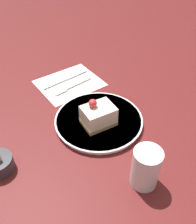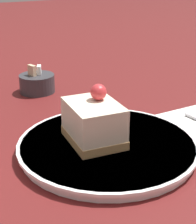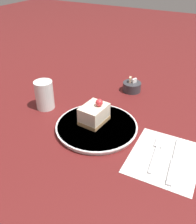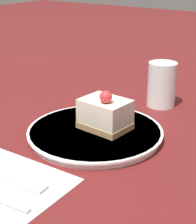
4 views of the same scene
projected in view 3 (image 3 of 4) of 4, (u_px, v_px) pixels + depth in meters
The scene contains 8 objects.
ground_plane at pixel (106, 129), 0.81m from camera, with size 4.00×4.00×0.00m, color #5B1919.
plate at pixel (97, 127), 0.80m from camera, with size 0.26×0.26×0.02m.
cake_slice at pixel (94, 114), 0.80m from camera, with size 0.08×0.10×0.08m.
napkin at pixel (164, 158), 0.69m from camera, with size 0.19×0.22×0.00m.
fork at pixel (157, 151), 0.71m from camera, with size 0.03×0.16×0.00m.
knife at pixel (173, 164), 0.67m from camera, with size 0.03×0.19×0.00m.
sugar_bowl at pixel (132, 87), 1.02m from camera, with size 0.07×0.07×0.06m.
drinking_glass at pixel (44, 95), 0.89m from camera, with size 0.07×0.07×0.10m.
Camera 3 is at (0.29, -0.58, 0.48)m, focal length 40.00 mm.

